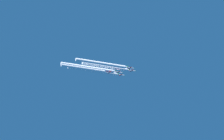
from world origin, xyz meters
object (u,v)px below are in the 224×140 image
at_px(jet_right_wingman, 131,68).
at_px(jet_high_trail, 110,72).
at_px(jet_lead, 132,71).
at_px(jet_left_wingman, 121,75).
at_px(jet_slot, 119,72).

xyz_separation_m(jet_right_wingman, jet_high_trail, (-14.02, -23.02, -4.86)).
relative_size(jet_lead, jet_right_wingman, 1.00).
xyz_separation_m(jet_left_wingman, jet_right_wingman, (28.56, -0.09, 0.57)).
distance_m(jet_right_wingman, jet_high_trail, 27.39).
height_order(jet_lead, jet_slot, jet_lead).
height_order(jet_right_wingman, jet_high_trail, jet_right_wingman).
bearing_deg(jet_high_trail, jet_slot, 90.07).
relative_size(jet_slot, jet_high_trail, 1.00).
height_order(jet_lead, jet_high_trail, jet_lead).
relative_size(jet_lead, jet_high_trail, 1.00).
distance_m(jet_lead, jet_slot, 20.47).
distance_m(jet_lead, jet_left_wingman, 17.23).
distance_m(jet_left_wingman, jet_high_trail, 27.64).
xyz_separation_m(jet_lead, jet_slot, (0.48, -19.80, -5.19)).
distance_m(jet_lead, jet_right_wingman, 17.58).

